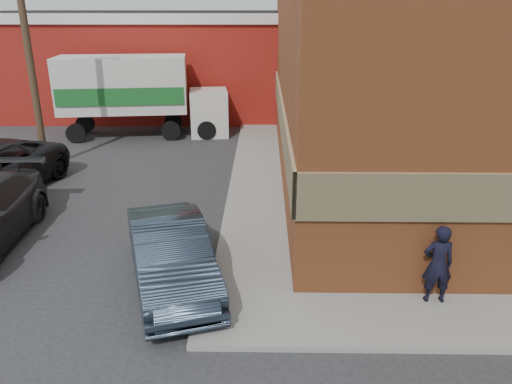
% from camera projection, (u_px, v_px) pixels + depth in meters
% --- Properties ---
extents(ground, '(90.00, 90.00, 0.00)m').
position_uv_depth(ground, '(223.00, 297.00, 10.59)').
color(ground, '#28282B').
rests_on(ground, ground).
extents(brick_building, '(14.25, 18.25, 9.36)m').
position_uv_depth(brick_building, '(485.00, 41.00, 17.26)').
color(brick_building, '#A6542A').
rests_on(brick_building, ground).
extents(sidewalk_west, '(1.80, 18.00, 0.12)m').
position_uv_depth(sidewalk_west, '(257.00, 167.00, 19.00)').
color(sidewalk_west, gray).
rests_on(sidewalk_west, ground).
extents(warehouse, '(16.30, 8.30, 5.60)m').
position_uv_depth(warehouse, '(144.00, 62.00, 28.45)').
color(warehouse, maroon).
rests_on(warehouse, ground).
extents(utility_pole, '(2.00, 0.26, 9.00)m').
position_uv_depth(utility_pole, '(27.00, 38.00, 17.49)').
color(utility_pole, '#493624').
rests_on(utility_pole, ground).
extents(man, '(0.61, 0.40, 1.68)m').
position_uv_depth(man, '(438.00, 264.00, 9.96)').
color(man, black).
rests_on(man, sidewalk_south).
extents(sedan, '(2.88, 4.75, 1.48)m').
position_uv_depth(sedan, '(171.00, 254.00, 10.82)').
color(sedan, '#273341').
rests_on(sedan, ground).
extents(box_truck, '(7.72, 3.14, 3.70)m').
position_uv_depth(box_truck, '(139.00, 91.00, 23.07)').
color(box_truck, silver).
rests_on(box_truck, ground).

